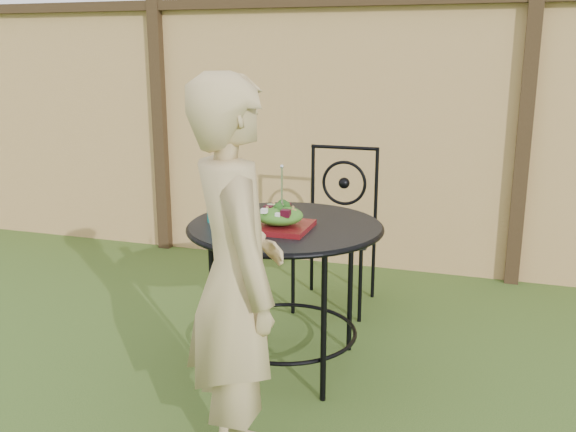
# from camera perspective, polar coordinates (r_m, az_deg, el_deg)

# --- Properties ---
(ground) EXTENTS (60.00, 60.00, 0.00)m
(ground) POSITION_cam_1_polar(r_m,az_deg,el_deg) (2.89, -8.27, -17.21)
(ground) COLOR #244215
(ground) RESTS_ON ground
(fence) EXTENTS (8.00, 0.12, 1.90)m
(fence) POSITION_cam_1_polar(r_m,az_deg,el_deg) (4.56, 3.56, 7.36)
(fence) COLOR #F1BC77
(fence) RESTS_ON ground
(patio_table) EXTENTS (0.92, 0.92, 0.72)m
(patio_table) POSITION_cam_1_polar(r_m,az_deg,el_deg) (3.04, -0.25, -3.24)
(patio_table) COLOR black
(patio_table) RESTS_ON ground
(patio_chair) EXTENTS (0.46, 0.46, 0.95)m
(patio_chair) POSITION_cam_1_polar(r_m,az_deg,el_deg) (3.87, 4.43, -0.64)
(patio_chair) COLOR black
(patio_chair) RESTS_ON ground
(diner) EXTENTS (0.59, 0.63, 1.45)m
(diner) POSITION_cam_1_polar(r_m,az_deg,el_deg) (2.27, -4.65, -5.79)
(diner) COLOR tan
(diner) RESTS_ON ground
(salad_plate) EXTENTS (0.27, 0.27, 0.02)m
(salad_plate) POSITION_cam_1_polar(r_m,az_deg,el_deg) (2.90, -0.72, -0.96)
(salad_plate) COLOR #4B0A0C
(salad_plate) RESTS_ON patio_table
(salad) EXTENTS (0.21, 0.21, 0.08)m
(salad) POSITION_cam_1_polar(r_m,az_deg,el_deg) (2.89, -0.72, 0.03)
(salad) COLOR #235614
(salad) RESTS_ON salad_plate
(fork) EXTENTS (0.01, 0.01, 0.18)m
(fork) POSITION_cam_1_polar(r_m,az_deg,el_deg) (2.86, -0.54, 2.54)
(fork) COLOR silver
(fork) RESTS_ON salad
(drinking_glass) EXTENTS (0.08, 0.08, 0.14)m
(drinking_glass) POSITION_cam_1_polar(r_m,az_deg,el_deg) (3.04, -6.49, 0.78)
(drinking_glass) COLOR #0D9794
(drinking_glass) RESTS_ON patio_table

